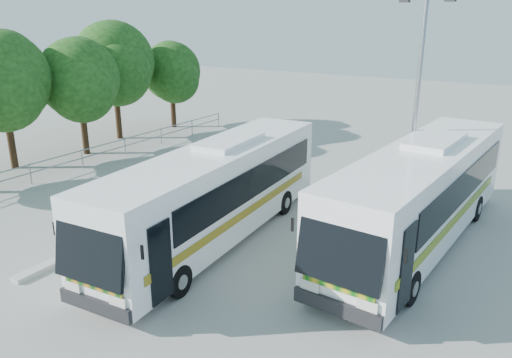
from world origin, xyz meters
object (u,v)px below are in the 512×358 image
Objects in this scene: tree_far_c at (80,79)px; tree_far_d at (114,62)px; tree_far_e at (172,71)px; coach_main at (215,192)px; lamppost at (417,99)px; coach_adjacent at (421,194)px; tree_far_b at (2,79)px.

tree_far_d reaches higher than tree_far_c.
tree_far_d is at bearing 107.83° from tree_far_c.
tree_far_e is (0.68, 4.50, -0.93)m from tree_far_d.
lamppost is (5.00, 6.04, 2.81)m from coach_main.
lamppost is (18.10, 0.63, 0.34)m from tree_far_c.
coach_adjacent is at bearing -27.55° from tree_far_e.
coach_main is at bearing -120.28° from lamppost.
tree_far_c is at bearing 77.09° from tree_far_b.
tree_far_c is 1.10× the size of tree_far_e.
tree_far_d is (-0.30, 7.60, 0.25)m from tree_far_b.
tree_far_d is at bearing 143.61° from coach_main.
tree_far_b is 4.01m from tree_far_c.
tree_far_b reaches higher than tree_far_c.
tree_far_d reaches higher than coach_main.
tree_far_e is (0.39, 12.10, -0.68)m from tree_far_b.
tree_far_c is 8.22m from tree_far_e.
lamppost is at bearing -9.05° from tree_far_d.
tree_far_d is 4.65m from tree_far_e.
tree_far_b is 12.13m from tree_far_e.
tree_far_b reaches higher than coach_adjacent.
tree_far_e reaches higher than coach_adjacent.
tree_far_c reaches higher than coach_adjacent.
tree_far_e is 0.50× the size of coach_main.
tree_far_d is 19.54m from lamppost.
tree_far_d is at bearing 168.29° from coach_adjacent.
tree_far_d reaches higher than tree_far_e.
tree_far_e is at bearing 156.58° from coach_adjacent.
coach_main is at bearing -147.27° from coach_adjacent.
coach_main is 0.96× the size of coach_adjacent.
coach_main is 1.43× the size of lamppost.
tree_far_e is 19.37m from coach_main.
coach_main is (14.00, -1.52, -2.78)m from tree_far_b.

